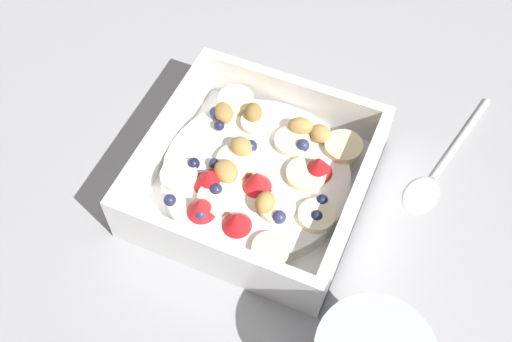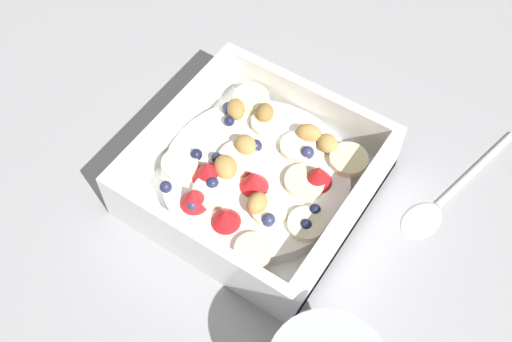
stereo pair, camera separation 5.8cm
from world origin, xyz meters
TOP-DOWN VIEW (x-y plane):
  - ground_plane at (0.00, 0.00)m, footprint 2.40×2.40m
  - fruit_bowl at (0.01, 0.01)m, footprint 0.20×0.20m
  - spoon at (-0.15, -0.07)m, footprint 0.06×0.17m

SIDE VIEW (x-z plane):
  - ground_plane at x=0.00m, z-range 0.00..0.00m
  - spoon at x=-0.15m, z-range 0.00..0.01m
  - fruit_bowl at x=0.01m, z-range -0.01..0.05m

